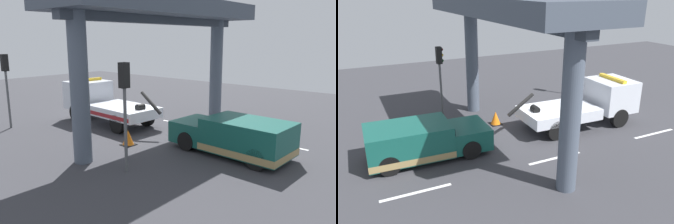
% 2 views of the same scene
% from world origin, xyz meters
% --- Properties ---
extents(ground_plane, '(60.00, 40.00, 0.10)m').
position_xyz_m(ground_plane, '(0.00, 0.00, -0.05)').
color(ground_plane, '#38383D').
extents(lane_stripe_west, '(2.60, 0.16, 0.01)m').
position_xyz_m(lane_stripe_west, '(-6.00, -2.61, 0.00)').
color(lane_stripe_west, silver).
rests_on(lane_stripe_west, ground).
extents(lane_stripe_mid, '(2.60, 0.16, 0.01)m').
position_xyz_m(lane_stripe_mid, '(0.00, -2.61, 0.00)').
color(lane_stripe_mid, silver).
rests_on(lane_stripe_mid, ground).
extents(lane_stripe_east, '(2.60, 0.16, 0.01)m').
position_xyz_m(lane_stripe_east, '(6.00, -2.61, 0.00)').
color(lane_stripe_east, silver).
rests_on(lane_stripe_east, ground).
extents(tow_truck_white, '(7.28, 2.58, 2.46)m').
position_xyz_m(tow_truck_white, '(3.86, -0.02, 1.20)').
color(tow_truck_white, silver).
rests_on(tow_truck_white, ground).
extents(towed_van_green, '(5.26, 2.34, 1.58)m').
position_xyz_m(towed_van_green, '(-5.09, 0.00, 0.78)').
color(towed_van_green, '#145147').
rests_on(towed_van_green, ground).
extents(overpass_structure, '(3.60, 11.49, 6.66)m').
position_xyz_m(overpass_structure, '(-0.96, 0.00, 5.74)').
color(overpass_structure, '#4C5666').
rests_on(overpass_structure, ground).
extents(traffic_light_near, '(0.39, 0.32, 4.03)m').
position_xyz_m(traffic_light_near, '(-2.98, 4.27, 2.94)').
color(traffic_light_near, '#515456').
rests_on(traffic_light_near, ground).
extents(traffic_light_far, '(0.39, 0.32, 4.04)m').
position_xyz_m(traffic_light_far, '(6.52, 4.27, 2.95)').
color(traffic_light_far, '#515456').
rests_on(traffic_light_far, ground).
extents(traffic_cone_orange, '(0.60, 0.60, 0.72)m').
position_xyz_m(traffic_cone_orange, '(-0.70, 2.09, 0.34)').
color(traffic_cone_orange, orange).
rests_on(traffic_cone_orange, ground).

